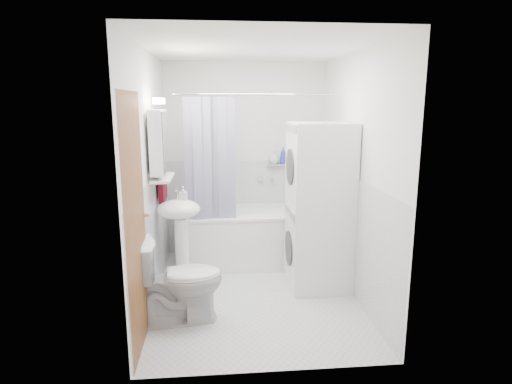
{
  "coord_description": "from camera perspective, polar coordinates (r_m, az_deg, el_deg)",
  "views": [
    {
      "loc": [
        -0.36,
        -4.05,
        1.92
      ],
      "look_at": [
        0.03,
        0.15,
        1.03
      ],
      "focal_mm": 30.0,
      "sensor_mm": 36.0,
      "label": 1
    }
  ],
  "objects": [
    {
      "name": "washer_dryer",
      "position": [
        4.46,
        8.37,
        -1.97
      ],
      "size": [
        0.63,
        0.61,
        1.72
      ],
      "rotation": [
        0.0,
        0.0,
        0.01
      ],
      "color": "white",
      "rests_on": "ground"
    },
    {
      "name": "shampoo_a",
      "position": [
        5.38,
        2.38,
        4.47
      ],
      "size": [
        0.13,
        0.17,
        0.13
      ],
      "primitive_type": "imported",
      "color": "gray",
      "rests_on": "shower_caddy"
    },
    {
      "name": "bathtub",
      "position": [
        5.23,
        0.37,
        -5.49
      ],
      "size": [
        1.7,
        0.8,
        0.65
      ],
      "color": "white",
      "rests_on": "ground"
    },
    {
      "name": "tub_spout",
      "position": [
        5.43,
        2.14,
        1.75
      ],
      "size": [
        0.04,
        0.12,
        0.04
      ],
      "primitive_type": "cylinder",
      "rotation": [
        1.57,
        0.0,
        0.0
      ],
      "color": "silver",
      "rests_on": "room_walls"
    },
    {
      "name": "floor",
      "position": [
        4.49,
        -0.15,
        -13.39
      ],
      "size": [
        2.6,
        2.6,
        0.0
      ],
      "primitive_type": "plane",
      "color": "silver",
      "rests_on": "ground"
    },
    {
      "name": "toilet",
      "position": [
        3.9,
        -10.31,
        -11.5
      ],
      "size": [
        0.84,
        0.54,
        0.77
      ],
      "primitive_type": "imported",
      "rotation": [
        0.0,
        0.0,
        1.71
      ],
      "color": "white",
      "rests_on": "ground"
    },
    {
      "name": "shower_caddy",
      "position": [
        5.39,
        2.7,
        3.67
      ],
      "size": [
        0.22,
        0.06,
        0.02
      ],
      "primitive_type": "cube",
      "color": "silver",
      "rests_on": "room_walls"
    },
    {
      "name": "soap_pump",
      "position": [
        4.42,
        -9.66,
        -0.95
      ],
      "size": [
        0.08,
        0.17,
        0.08
      ],
      "primitive_type": "imported",
      "color": "gray",
      "rests_on": "sink"
    },
    {
      "name": "sink",
      "position": [
        4.46,
        -10.13,
        -4.1
      ],
      "size": [
        0.44,
        0.37,
        1.04
      ],
      "color": "white",
      "rests_on": "ground"
    },
    {
      "name": "medicine_cabinet",
      "position": [
        4.2,
        -12.78,
        6.77
      ],
      "size": [
        0.13,
        0.5,
        0.71
      ],
      "color": "white",
      "rests_on": "room_walls"
    },
    {
      "name": "curtain_rod",
      "position": [
        4.65,
        0.83,
        12.88
      ],
      "size": [
        1.88,
        0.02,
        0.02
      ],
      "primitive_type": "cylinder",
      "rotation": [
        0.0,
        1.57,
        0.0
      ],
      "color": "silver",
      "rests_on": "room_walls"
    },
    {
      "name": "wainscot",
      "position": [
        4.55,
        -0.49,
        -4.96
      ],
      "size": [
        1.98,
        2.58,
        2.58
      ],
      "color": "white",
      "rests_on": "ground"
    },
    {
      "name": "door",
      "position": [
        3.66,
        -14.35,
        -3.01
      ],
      "size": [
        0.05,
        2.0,
        2.0
      ],
      "color": "brown",
      "rests_on": "ground"
    },
    {
      "name": "room_walls",
      "position": [
        4.09,
        -0.16,
        5.82
      ],
      "size": [
        2.6,
        2.6,
        2.6
      ],
      "color": "white",
      "rests_on": "ground"
    },
    {
      "name": "shelf_cup",
      "position": [
        4.35,
        -12.2,
        2.95
      ],
      "size": [
        0.1,
        0.09,
        0.1
      ],
      "primitive_type": "imported",
      "color": "gray",
      "rests_on": "shelf"
    },
    {
      "name": "shower_curtain",
      "position": [
        4.67,
        -6.11,
        3.59
      ],
      "size": [
        0.55,
        0.02,
        1.45
      ],
      "color": "#151649",
      "rests_on": "curtain_rod"
    },
    {
      "name": "towel",
      "position": [
        4.6,
        -12.47,
        4.49
      ],
      "size": [
        0.07,
        0.37,
        0.9
      ],
      "color": "#4D0B11",
      "rests_on": "room_walls"
    },
    {
      "name": "shelf_bottle",
      "position": [
        4.09,
        -12.63,
        2.15
      ],
      "size": [
        0.07,
        0.18,
        0.07
      ],
      "primitive_type": "imported",
      "color": "gray",
      "rests_on": "shelf"
    },
    {
      "name": "shelf",
      "position": [
        4.24,
        -12.35,
        1.86
      ],
      "size": [
        0.18,
        0.54,
        0.02
      ],
      "primitive_type": "cube",
      "color": "silver",
      "rests_on": "room_walls"
    },
    {
      "name": "shampoo_b",
      "position": [
        5.4,
        3.64,
        4.21
      ],
      "size": [
        0.08,
        0.21,
        0.08
      ],
      "primitive_type": "imported",
      "color": "#2842A3",
      "rests_on": "shower_caddy"
    }
  ]
}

